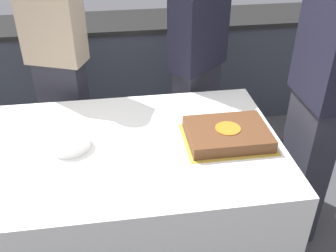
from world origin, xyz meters
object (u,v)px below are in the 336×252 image
plate_stack (70,143)px  person_seated_right (318,104)px  person_standing_back (58,66)px  cake (227,134)px  person_cutting_cake (197,68)px

plate_stack → person_seated_right: bearing=-1.1°
plate_stack → person_standing_back: person_standing_back is taller
person_standing_back → plate_stack: bearing=119.5°
person_seated_right → person_standing_back: (-1.45, 0.76, -0.01)m
person_seated_right → person_standing_back: bearing=-117.6°
person_seated_right → person_standing_back: size_ratio=1.01×
cake → person_standing_back: bearing=140.3°
cake → person_standing_back: size_ratio=0.27×
plate_stack → person_cutting_cake: person_cutting_cake is taller
person_cutting_cake → person_standing_back: bearing=-40.3°
cake → person_standing_back: person_standing_back is taller
plate_stack → person_seated_right: (1.34, -0.03, 0.14)m
cake → plate_stack: size_ratio=2.19×
cake → person_cutting_cake: size_ratio=0.30×
person_cutting_cake → cake: bearing=49.7°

